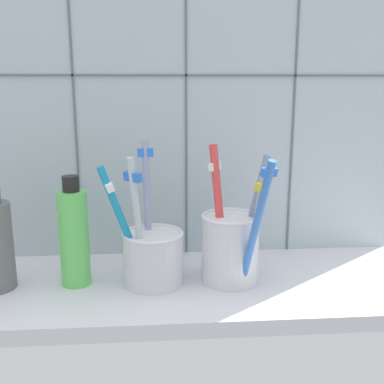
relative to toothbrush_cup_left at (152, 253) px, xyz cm
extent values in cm
cube|color=silver|center=(5.27, 0.21, -5.20)|extent=(64.00, 22.00, 2.00)
cube|color=#B2C1CC|center=(5.27, 12.21, 16.30)|extent=(64.00, 2.00, 45.00)
cube|color=slate|center=(-10.73, 11.11, 16.30)|extent=(0.30, 0.20, 45.00)
cube|color=slate|center=(5.27, 11.11, 16.30)|extent=(0.30, 0.20, 45.00)
cube|color=slate|center=(21.27, 11.11, 16.30)|extent=(0.30, 0.20, 45.00)
cube|color=slate|center=(5.27, 11.11, 22.66)|extent=(64.00, 0.20, 0.30)
cylinder|color=silver|center=(0.20, -0.02, -0.80)|extent=(7.91, 7.91, 6.80)
torus|color=silver|center=(0.20, -0.02, 2.60)|extent=(8.02, 8.02, 0.50)
cylinder|color=silver|center=(-1.61, -1.37, 4.58)|extent=(2.57, 2.59, 16.86)
cube|color=blue|center=(-2.06, -1.83, 10.56)|extent=(2.42, 2.39, 1.20)
cylinder|color=#1B8FC0|center=(-3.31, -1.04, 4.02)|extent=(6.33, 2.53, 15.94)
cube|color=white|center=(-5.00, -1.49, 9.35)|extent=(1.75, 2.78, 1.20)
cylinder|color=#9597C2|center=(-0.48, 2.66, 5.14)|extent=(1.34, 4.50, 18.05)
cube|color=blue|center=(-0.62, 4.06, 12.59)|extent=(2.15, 1.10, 1.24)
cylinder|color=silver|center=(10.33, -0.02, 0.24)|extent=(7.55, 7.55, 8.88)
torus|color=silver|center=(10.33, -0.02, 4.68)|extent=(7.67, 7.67, 0.50)
cylinder|color=#3E78D1|center=(12.54, -4.74, 4.70)|extent=(3.49, 6.07, 17.30)
cube|color=blue|center=(13.43, -6.67, 11.83)|extent=(2.11, 1.72, 1.18)
cylinder|color=#EA4444|center=(8.83, 0.68, 5.13)|extent=(3.16, 2.76, 17.98)
cube|color=white|center=(8.29, 1.08, 11.21)|extent=(1.94, 2.21, 1.10)
cylinder|color=#1A90C3|center=(13.72, 0.09, 3.26)|extent=(2.76, 1.59, 14.23)
cube|color=blue|center=(14.36, 0.31, 8.62)|extent=(1.52, 2.61, 0.95)
cylinder|color=#A9B0B9|center=(13.36, -1.42, 3.67)|extent=(2.38, 2.16, 15.03)
cube|color=yellow|center=(13.76, -1.74, 9.13)|extent=(2.18, 2.38, 1.01)
cylinder|color=#7C92B3|center=(13.10, -0.12, 4.44)|extent=(4.64, 1.08, 16.69)
cube|color=yellow|center=(14.31, -0.14, 10.19)|extent=(0.84, 1.94, 1.00)
cylinder|color=#61D25E|center=(-9.96, 0.74, 2.04)|extent=(3.84, 3.84, 12.48)
cylinder|color=black|center=(-9.96, 0.74, 9.28)|extent=(2.11, 2.11, 2.00)
camera|label=1|loc=(0.92, -56.22, 21.50)|focal=42.77mm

